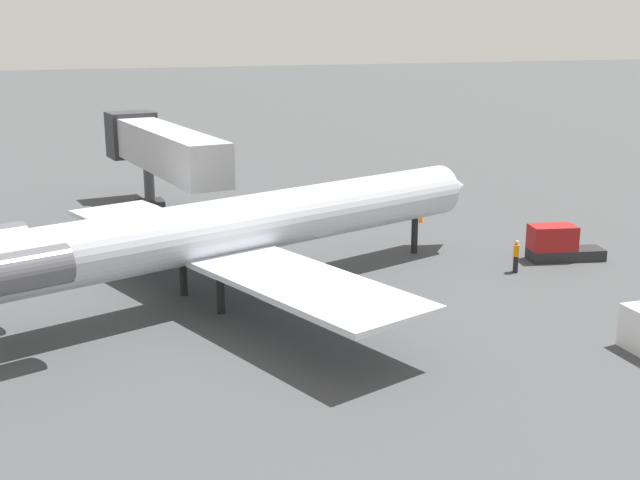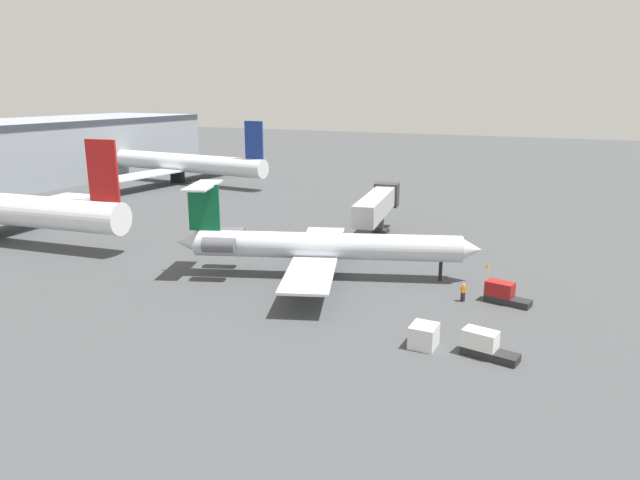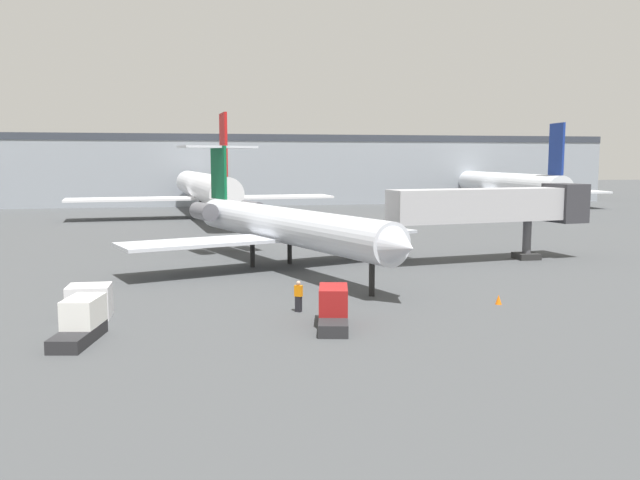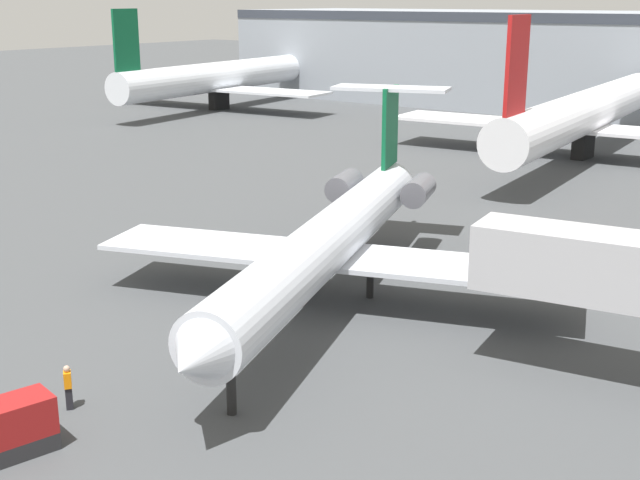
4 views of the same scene
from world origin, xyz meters
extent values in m
cube|color=#424447|center=(0.00, 0.00, -0.05)|extent=(400.00, 400.00, 0.10)
cylinder|color=silver|center=(-1.41, 3.63, 3.32)|extent=(11.54, 26.36, 2.66)
cone|color=silver|center=(3.37, -9.86, 3.32)|extent=(3.12, 2.92, 2.53)
cone|color=silver|center=(-6.23, 17.21, 3.32)|extent=(3.00, 3.21, 2.26)
cube|color=silver|center=(4.19, 6.68, 2.29)|extent=(11.83, 7.82, 0.24)
cube|color=silver|center=(-7.68, 2.47, 2.29)|extent=(11.83, 7.82, 0.24)
cylinder|color=#595960|center=(-2.83, 14.28, 3.72)|extent=(2.48, 3.52, 1.50)
cylinder|color=#595960|center=(-7.03, 12.79, 3.72)|extent=(2.48, 3.52, 1.50)
cube|color=#0C5933|center=(-5.59, 15.42, 7.02)|extent=(1.30, 3.10, 4.73)
cube|color=silver|center=(-5.59, 15.42, 9.28)|extent=(7.21, 4.54, 0.20)
cylinder|color=black|center=(2.44, -7.22, 1.00)|extent=(0.36, 0.36, 1.99)
cylinder|color=black|center=(-0.57, 6.05, 1.00)|extent=(0.36, 0.36, 1.99)
cylinder|color=black|center=(-3.59, 4.98, 1.00)|extent=(0.36, 0.36, 1.99)
cube|color=black|center=(-2.55, -10.50, 0.42)|extent=(0.40, 0.38, 0.85)
cube|color=orange|center=(-2.55, -10.50, 1.15)|extent=(0.48, 0.45, 0.60)
sphere|color=tan|center=(-2.55, -10.50, 1.57)|extent=(0.24, 0.24, 0.24)
cube|color=maroon|center=(-1.28, -13.50, 1.25)|extent=(1.88, 2.64, 1.30)
cylinder|color=silver|center=(-58.69, 55.74, 4.32)|extent=(8.08, 38.19, 3.85)
cube|color=#0C5933|center=(-56.78, 38.85, 9.75)|extent=(0.75, 4.01, 7.00)
cube|color=silver|center=(-58.69, 55.74, 2.80)|extent=(32.39, 9.54, 0.30)
cube|color=black|center=(-58.69, 55.74, 1.20)|extent=(1.20, 2.80, 2.40)
cylinder|color=white|center=(-6.37, 49.87, 4.35)|extent=(8.20, 44.07, 3.90)
cube|color=red|center=(-4.40, 30.02, 9.80)|extent=(0.69, 4.01, 7.00)
cube|color=white|center=(-6.37, 49.87, 2.80)|extent=(37.29, 9.61, 0.30)
cube|color=black|center=(-6.37, 49.87, 1.20)|extent=(1.20, 2.80, 2.40)
camera|label=1|loc=(-37.08, 12.23, 12.29)|focal=46.34mm
camera|label=2|loc=(-52.43, -19.53, 18.53)|focal=32.23mm
camera|label=3|loc=(-8.12, -45.09, 8.13)|focal=37.27mm
camera|label=4|loc=(21.80, -27.36, 14.41)|focal=47.84mm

